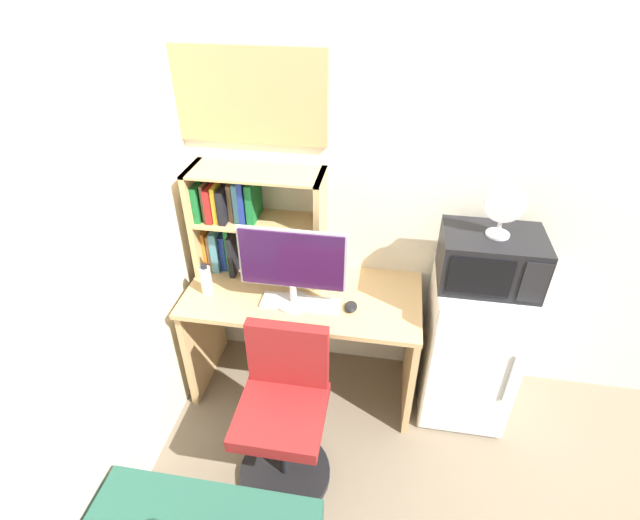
{
  "coord_description": "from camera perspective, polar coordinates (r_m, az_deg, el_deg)",
  "views": [
    {
      "loc": [
        -0.48,
        -2.29,
        2.33
      ],
      "look_at": [
        -0.8,
        -0.33,
        0.98
      ],
      "focal_mm": 26.37,
      "sensor_mm": 36.0,
      "label": 1
    }
  ],
  "objects": [
    {
      "name": "wall_back",
      "position": [
        2.68,
        27.95,
        7.38
      ],
      "size": [
        6.4,
        0.04,
        2.6
      ],
      "primitive_type": "cube",
      "color": "silver",
      "rests_on": "ground_plane"
    },
    {
      "name": "desk",
      "position": [
        2.73,
        -1.98,
        -7.63
      ],
      "size": [
        1.29,
        0.6,
        0.73
      ],
      "color": "tan",
      "rests_on": "ground_plane"
    },
    {
      "name": "hutch_bookshelf",
      "position": [
        2.63,
        -9.58,
        5.12
      ],
      "size": [
        0.72,
        0.27,
        0.63
      ],
      "color": "tan",
      "rests_on": "desk"
    },
    {
      "name": "monitor",
      "position": [
        2.37,
        -3.41,
        -0.42
      ],
      "size": [
        0.55,
        0.18,
        0.45
      ],
      "color": "#B7B7BC",
      "rests_on": "desk"
    },
    {
      "name": "keyboard",
      "position": [
        2.51,
        -2.39,
        -5.24
      ],
      "size": [
        0.41,
        0.12,
        0.02
      ],
      "primitive_type": "cube",
      "color": "silver",
      "rests_on": "desk"
    },
    {
      "name": "computer_mouse",
      "position": [
        2.48,
        3.76,
        -5.66
      ],
      "size": [
        0.07,
        0.09,
        0.03
      ],
      "primitive_type": "ellipsoid",
      "color": "black",
      "rests_on": "desk"
    },
    {
      "name": "water_bottle",
      "position": [
        2.62,
        -13.66,
        -2.35
      ],
      "size": [
        0.06,
        0.06,
        0.18
      ],
      "color": "silver",
      "rests_on": "desk"
    },
    {
      "name": "mini_fridge",
      "position": [
        2.8,
        17.61,
        -10.04
      ],
      "size": [
        0.47,
        0.5,
        0.91
      ],
      "color": "white",
      "rests_on": "ground_plane"
    },
    {
      "name": "microwave",
      "position": [
        2.44,
        19.97,
        0.1
      ],
      "size": [
        0.48,
        0.34,
        0.27
      ],
      "color": "black",
      "rests_on": "mini_fridge"
    },
    {
      "name": "desk_fan",
      "position": [
        2.3,
        21.49,
        5.95
      ],
      "size": [
        0.19,
        0.11,
        0.27
      ],
      "color": "silver",
      "rests_on": "microwave"
    },
    {
      "name": "desk_chair",
      "position": [
        2.43,
        -4.37,
        -18.53
      ],
      "size": [
        0.47,
        0.47,
        0.88
      ],
      "color": "black",
      "rests_on": "ground_plane"
    },
    {
      "name": "wall_corkboard",
      "position": [
        2.48,
        -8.64,
        19.03
      ],
      "size": [
        0.79,
        0.02,
        0.47
      ],
      "primitive_type": "cube",
      "color": "tan"
    }
  ]
}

